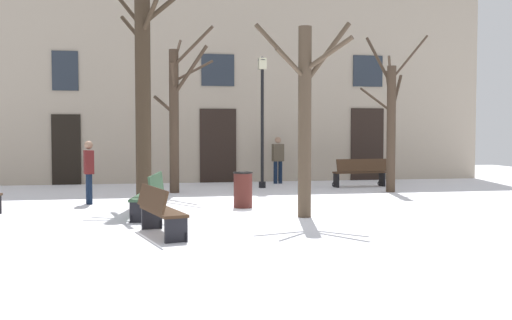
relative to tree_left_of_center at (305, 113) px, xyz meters
The scene contains 13 objects.
ground_plane 2.67m from the tree_left_of_center, 109.76° to the left, with size 31.05×31.05×0.00m, color white.
building_facade 9.26m from the tree_left_of_center, 93.19° to the left, with size 19.40×0.60×7.60m.
tree_left_of_center is the anchor object (origin of this frame).
tree_foreground 4.47m from the tree_left_of_center, 139.23° to the left, with size 1.73×2.41×5.29m.
tree_center 6.08m from the tree_left_of_center, 50.09° to the left, with size 1.72×1.42×4.71m.
tree_near_facade 6.04m from the tree_left_of_center, 113.73° to the left, with size 1.80×2.06×4.79m.
streetlamp 6.58m from the tree_left_of_center, 86.83° to the left, with size 0.30×0.30×4.20m.
litter_bin 2.73m from the tree_left_of_center, 119.99° to the left, with size 0.47×0.47×0.85m.
bench_near_lamp 7.43m from the tree_left_of_center, 60.47° to the left, with size 1.79×0.58×0.92m.
bench_back_to_back_left 3.93m from the tree_left_of_center, 151.06° to the right, with size 0.86×1.70×0.87m.
bench_by_litter_bin 3.72m from the tree_left_of_center, 168.85° to the left, with size 0.76×1.80×0.92m.
person_strolling 8.19m from the tree_left_of_center, 81.48° to the left, with size 0.42×0.29×1.61m.
person_by_shop_door 5.83m from the tree_left_of_center, 145.91° to the left, with size 0.29×0.42×1.58m.
Camera 1 is at (-2.80, -13.63, 1.83)m, focal length 42.05 mm.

